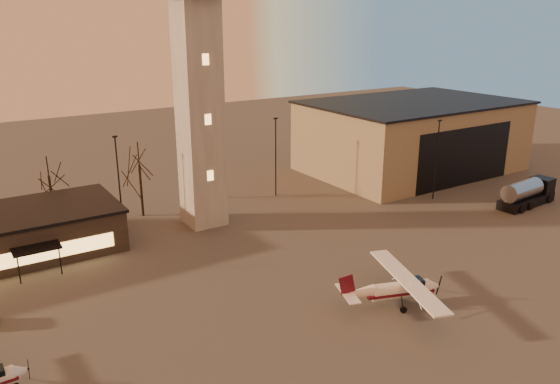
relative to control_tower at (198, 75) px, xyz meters
name	(u,v)px	position (x,y,z in m)	size (l,w,h in m)	color
ground	(393,356)	(0.00, -30.00, -16.33)	(220.00, 220.00, 0.00)	#454240
control_tower	(198,75)	(0.00, 0.00, 0.00)	(6.80, 6.80, 32.60)	gray
hangar	(412,136)	(36.00, 3.98, -11.17)	(30.60, 20.60, 10.30)	#91795F
light_poles	(203,174)	(0.50, 1.00, -10.92)	(58.50, 12.25, 10.14)	black
tree_row	(52,171)	(-13.70, 9.16, -10.39)	(37.20, 9.20, 8.80)	black
cessna_front	(402,292)	(5.47, -25.20, -15.24)	(9.23, 11.30, 3.16)	white
fuel_truck	(527,195)	(35.77, -15.80, -15.03)	(9.01, 3.42, 3.28)	black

